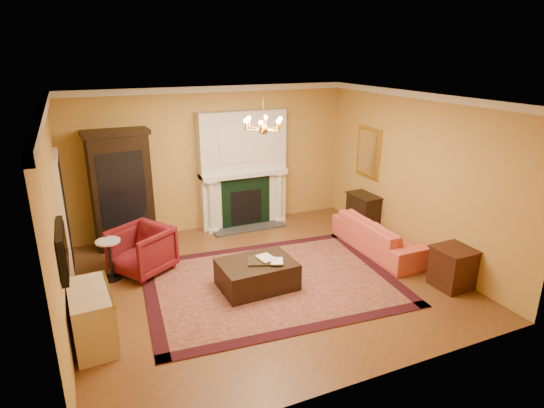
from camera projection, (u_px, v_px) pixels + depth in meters
floor at (264, 280)px, 7.68m from camera, size 6.00×5.50×0.02m
ceiling at (263, 98)px, 6.70m from camera, size 6.00×5.50×0.02m
wall_back at (213, 159)px, 9.58m from camera, size 6.00×0.02×3.00m
wall_front at (365, 268)px, 4.80m from camera, size 6.00×0.02×3.00m
wall_left at (55, 223)px, 6.04m from camera, size 0.02×5.50×3.00m
wall_right at (415, 175)px, 8.34m from camera, size 0.02×5.50×3.00m
fireplace at (243, 172)px, 9.75m from camera, size 1.90×0.70×2.50m
crown_molding at (241, 97)px, 7.55m from camera, size 6.00×5.50×0.12m
doorway at (64, 214)px, 7.68m from camera, size 0.08×1.05×2.10m
tv_panel at (63, 250)px, 5.59m from camera, size 0.09×0.95×0.58m
gilt_mirror at (368, 152)px, 9.49m from camera, size 0.06×0.76×1.05m
chandelier at (263, 125)px, 6.83m from camera, size 0.63×0.55×0.53m
oriental_rug at (271, 282)px, 7.57m from camera, size 4.30×3.37×0.02m
china_cabinet at (122, 192)px, 8.74m from camera, size 1.14×0.59×2.19m
wingback_armchair at (142, 248)px, 7.81m from camera, size 1.17×1.18×0.90m
pedestal_table at (110, 257)px, 7.55m from camera, size 0.40×0.40×0.71m
commode at (92, 317)px, 5.91m from camera, size 0.54×1.05×0.77m
coral_sofa at (381, 230)px, 8.65m from camera, size 0.65×2.18×0.85m
end_table at (453, 268)px, 7.37m from camera, size 0.57×0.57×0.64m
console_table at (363, 214)px, 9.64m from camera, size 0.42×0.71×0.78m
leather_ottoman at (257, 274)px, 7.36m from camera, size 1.21×0.90×0.44m
ottoman_tray at (262, 261)px, 7.29m from camera, size 0.54×0.48×0.03m
book_a at (260, 252)px, 7.21m from camera, size 0.23×0.06×0.31m
book_b at (271, 254)px, 7.18m from camera, size 0.19×0.10×0.26m
topiary_left at (221, 162)px, 9.42m from camera, size 0.17×0.17×0.45m
topiary_right at (274, 158)px, 9.90m from camera, size 0.15×0.15×0.41m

